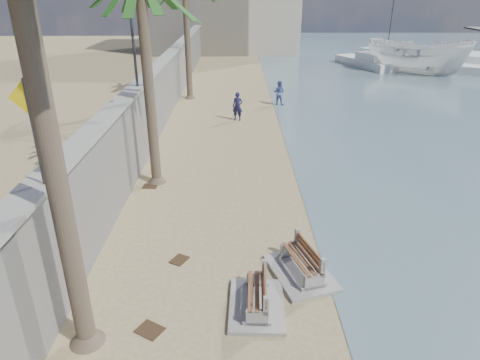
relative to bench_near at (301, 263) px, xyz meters
name	(u,v)px	position (x,y,z in m)	size (l,w,h in m)	color
ground_plane	(264,351)	(-1.25, -2.90, -0.41)	(140.00, 140.00, 0.00)	#96835C
seawall	(165,89)	(-6.45, 17.10, 1.34)	(0.45, 70.00, 3.50)	gray
wall_cap	(163,60)	(-6.45, 17.10, 3.14)	(0.80, 70.00, 0.12)	gray
bench_near	(301,263)	(0.00, 0.00, 0.00)	(2.13, 2.60, 0.94)	gray
bench_far	(257,295)	(-1.35, -1.39, -0.03)	(1.50, 2.14, 0.87)	gray
pedestrian_sign	(31,118)	(-6.25, -1.40, 4.74)	(0.78, 0.07, 2.40)	#2D2D33
streetlight	(131,14)	(-6.35, 9.10, 6.23)	(0.28, 0.28, 5.12)	#2D2D33
person_a	(238,104)	(-1.82, 15.96, 0.60)	(0.73, 0.50, 2.03)	#18153B
person_b	(279,91)	(1.13, 19.87, 0.54)	(0.92, 0.71, 1.91)	#4F59A3
boat_cruiser	(417,54)	(15.48, 31.95, 1.38)	(3.72, 3.83, 4.37)	silver
yacht_near	(477,64)	(23.48, 35.53, -0.06)	(11.70, 3.28, 1.50)	silver
yacht_far	(365,63)	(11.65, 35.77, -0.06)	(7.97, 2.23, 1.50)	silver
sailboat_west	(387,49)	(17.89, 47.73, -0.09)	(7.85, 5.94, 11.09)	silver
debris_b	(150,330)	(-4.02, -2.22, -0.40)	(0.62, 0.50, 0.03)	#382616
debris_c	(150,186)	(-5.54, 6.12, -0.40)	(0.61, 0.48, 0.03)	#382616
debris_d	(179,260)	(-3.65, 0.74, -0.40)	(0.55, 0.44, 0.03)	#382616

